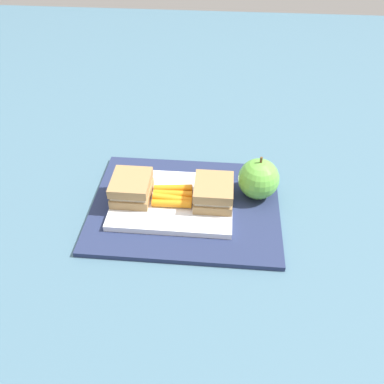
{
  "coord_description": "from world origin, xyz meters",
  "views": [
    {
      "loc": [
        0.06,
        -0.57,
        0.55
      ],
      "look_at": [
        0.01,
        0.0,
        0.04
      ],
      "focal_mm": 38.09,
      "sensor_mm": 36.0,
      "label": 1
    }
  ],
  "objects_px": {
    "apple": "(259,179)",
    "food_tray": "(173,201)",
    "sandwich_half_left": "(131,188)",
    "sandwich_half_right": "(214,192)",
    "carrot_sticks_bundle": "(173,196)"
  },
  "relations": [
    {
      "from": "food_tray",
      "to": "sandwich_half_right",
      "type": "height_order",
      "value": "sandwich_half_right"
    },
    {
      "from": "apple",
      "to": "carrot_sticks_bundle",
      "type": "bearing_deg",
      "value": -166.06
    },
    {
      "from": "sandwich_half_left",
      "to": "sandwich_half_right",
      "type": "height_order",
      "value": "same"
    },
    {
      "from": "sandwich_half_right",
      "to": "sandwich_half_left",
      "type": "bearing_deg",
      "value": 180.0
    },
    {
      "from": "food_tray",
      "to": "sandwich_half_left",
      "type": "bearing_deg",
      "value": 180.0
    },
    {
      "from": "food_tray",
      "to": "sandwich_half_left",
      "type": "distance_m",
      "value": 0.08
    },
    {
      "from": "sandwich_half_right",
      "to": "food_tray",
      "type": "bearing_deg",
      "value": 180.0
    },
    {
      "from": "carrot_sticks_bundle",
      "to": "apple",
      "type": "xyz_separation_m",
      "value": [
        0.16,
        0.04,
        0.02
      ]
    },
    {
      "from": "apple",
      "to": "food_tray",
      "type": "bearing_deg",
      "value": -165.99
    },
    {
      "from": "sandwich_half_right",
      "to": "apple",
      "type": "height_order",
      "value": "apple"
    },
    {
      "from": "apple",
      "to": "sandwich_half_left",
      "type": "bearing_deg",
      "value": -170.43
    },
    {
      "from": "food_tray",
      "to": "carrot_sticks_bundle",
      "type": "distance_m",
      "value": 0.01
    },
    {
      "from": "sandwich_half_right",
      "to": "apple",
      "type": "bearing_deg",
      "value": 25.61
    },
    {
      "from": "sandwich_half_left",
      "to": "carrot_sticks_bundle",
      "type": "height_order",
      "value": "sandwich_half_left"
    },
    {
      "from": "sandwich_half_right",
      "to": "carrot_sticks_bundle",
      "type": "height_order",
      "value": "sandwich_half_right"
    }
  ]
}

